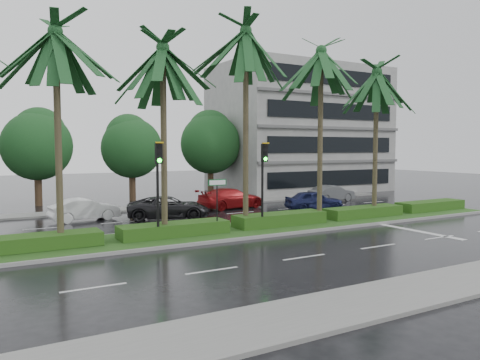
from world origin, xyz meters
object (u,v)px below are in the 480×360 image
signal_median_left (158,176)px  car_grey (332,193)px  car_white (85,209)px  car_red (231,198)px  car_blue (314,200)px  street_sign (217,192)px  car_darkgrey (169,207)px

signal_median_left → car_grey: 19.69m
car_white → car_red: size_ratio=0.81×
signal_median_left → car_red: signal_median_left is taller
signal_median_left → car_blue: 14.25m
car_blue → signal_median_left: bearing=128.1°
street_sign → car_darkgrey: bearing=90.0°
car_white → car_darkgrey: size_ratio=0.81×
car_darkgrey → car_blue: bearing=-76.4°
signal_median_left → car_blue: (13.00, 5.34, -2.33)m
car_white → car_red: 10.01m
car_red → car_grey: size_ratio=1.25×
car_darkgrey → car_red: (5.50, 2.33, 0.03)m
street_sign → car_white: street_sign is taller
street_sign → car_blue: (10.00, 5.16, -1.46)m
street_sign → car_darkgrey: size_ratio=0.53×
car_darkgrey → car_grey: (14.50, 2.17, -0.04)m
street_sign → car_darkgrey: 6.53m
car_grey → signal_median_left: bearing=113.8°
car_blue → car_red: bearing=67.6°
car_red → car_blue: (4.50, -3.54, -0.04)m
car_darkgrey → car_red: car_red is taller
car_red → car_blue: car_red is taller
street_sign → car_grey: 16.89m
street_sign → car_grey: bearing=30.5°
signal_median_left → car_darkgrey: signal_median_left is taller
car_white → car_blue: 14.81m
signal_median_left → car_white: signal_median_left is taller
car_white → car_darkgrey: (4.50, -1.82, 0.03)m
car_white → car_red: car_red is taller
car_darkgrey → car_grey: bearing=-61.0°
car_white → car_grey: size_ratio=1.01×
car_darkgrey → street_sign: bearing=-159.5°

